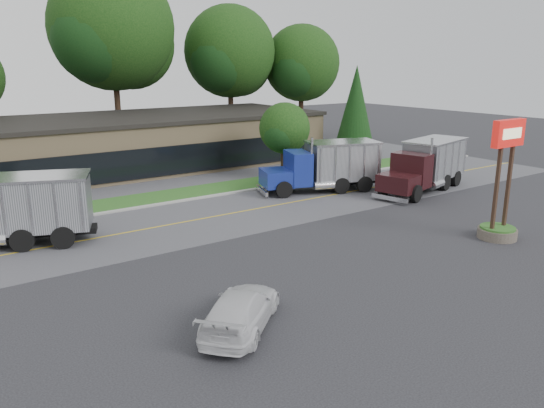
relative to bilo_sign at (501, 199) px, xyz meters
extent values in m
plane|color=#38383E|center=(-10.50, 2.50, -2.02)|extent=(140.00, 140.00, 0.00)
cube|color=slate|center=(-10.50, 11.50, -2.02)|extent=(60.00, 8.00, 0.02)
cube|color=gold|center=(-10.50, 11.50, -2.02)|extent=(60.00, 0.12, 0.01)
cube|color=#9E9E99|center=(-10.50, 15.70, -2.02)|extent=(60.00, 0.30, 0.12)
cube|color=#23551D|center=(-10.50, 17.50, -2.02)|extent=(60.00, 3.40, 0.03)
cube|color=slate|center=(-10.50, 22.50, -2.02)|extent=(60.00, 7.00, 0.02)
cube|color=tan|center=(-8.50, 28.50, -0.02)|extent=(32.00, 12.00, 4.00)
cylinder|color=#6B6054|center=(0.00, 0.00, -1.77)|extent=(1.90, 1.90, 0.50)
cylinder|color=#23551D|center=(0.00, 0.00, -1.47)|extent=(1.70, 1.70, 0.10)
cube|color=#332116|center=(-0.50, 0.00, 0.58)|extent=(0.16, 0.16, 5.00)
cube|color=#332116|center=(0.50, 0.00, 0.58)|extent=(0.16, 0.16, 5.00)
cube|color=red|center=(0.00, 0.00, 3.28)|extent=(2.20, 0.35, 1.30)
cube|color=beige|center=(0.00, -0.19, 3.28)|extent=(1.50, 0.04, 0.50)
cube|color=beige|center=(0.00, 0.19, 3.28)|extent=(1.50, 0.04, 0.50)
cylinder|color=#382619|center=(-6.50, 36.50, 1.12)|extent=(0.56, 0.56, 6.29)
sphere|color=black|center=(-6.50, 36.50, 9.65)|extent=(11.50, 11.50, 11.50)
sphere|color=black|center=(-4.34, 37.94, 8.22)|extent=(8.62, 8.62, 8.62)
sphere|color=black|center=(-8.30, 35.42, 8.58)|extent=(7.90, 7.90, 7.90)
cylinder|color=#382619|center=(5.50, 35.50, 0.58)|extent=(0.56, 0.56, 5.20)
sphere|color=black|center=(5.50, 35.50, 7.64)|extent=(9.52, 9.52, 9.52)
sphere|color=black|center=(7.28, 36.69, 6.45)|extent=(7.14, 7.14, 7.14)
sphere|color=black|center=(4.01, 34.61, 6.75)|extent=(6.54, 6.54, 6.54)
cylinder|color=#382619|center=(13.50, 33.50, 0.26)|extent=(0.56, 0.56, 4.57)
sphere|color=black|center=(13.50, 33.50, 6.47)|extent=(8.36, 8.36, 8.36)
sphere|color=black|center=(15.07, 34.54, 5.42)|extent=(6.27, 6.27, 6.27)
sphere|color=black|center=(12.19, 32.72, 5.68)|extent=(5.75, 5.75, 5.75)
cylinder|color=#382619|center=(9.50, 20.50, -1.52)|extent=(0.44, 0.44, 1.00)
cone|color=black|center=(9.50, 20.50, 2.58)|extent=(3.68, 3.68, 7.54)
cylinder|color=#382619|center=(-0.50, 17.50, -0.99)|extent=(0.56, 0.56, 2.07)
sphere|color=black|center=(-0.50, 17.50, 1.83)|extent=(3.79, 3.79, 3.79)
sphere|color=black|center=(0.21, 17.97, 1.35)|extent=(2.84, 2.84, 2.84)
sphere|color=black|center=(-1.09, 17.14, 1.47)|extent=(2.61, 2.61, 2.61)
cube|color=black|center=(-20.43, 12.89, -1.45)|extent=(8.06, 3.92, 0.28)
cube|color=silver|center=(-19.09, 12.37, 0.00)|extent=(5.51, 4.12, 2.50)
cube|color=silver|center=(-19.09, 12.37, 1.30)|extent=(5.70, 4.31, 0.12)
cylinder|color=black|center=(-18.33, 13.31, -1.45)|extent=(1.15, 0.72, 1.10)
cylinder|color=black|center=(-19.17, 11.17, -1.45)|extent=(1.15, 0.72, 1.10)
cube|color=black|center=(-0.62, 12.79, -1.45)|extent=(7.67, 3.42, 0.28)
cube|color=navy|center=(-3.81, 13.87, -0.90)|extent=(2.49, 2.77, 1.10)
cube|color=navy|center=(-2.38, 13.38, -0.30)|extent=(2.04, 2.70, 2.20)
cube|color=black|center=(-2.94, 13.57, 0.10)|extent=(0.73, 2.01, 0.90)
cube|color=silver|center=(0.66, 12.36, 0.00)|extent=(5.19, 3.85, 2.50)
cube|color=silver|center=(0.66, 12.36, 1.30)|extent=(5.38, 4.04, 0.12)
cylinder|color=black|center=(-3.29, 14.90, -1.45)|extent=(1.15, 0.68, 1.10)
cylinder|color=black|center=(-4.02, 12.72, -1.45)|extent=(1.15, 0.68, 1.10)
cylinder|color=black|center=(1.34, 13.35, -1.45)|extent=(1.15, 0.68, 1.10)
cylinder|color=black|center=(0.61, 11.17, -1.45)|extent=(1.15, 0.68, 1.10)
cube|color=black|center=(5.23, 9.00, -1.45)|extent=(8.25, 2.91, 0.28)
cube|color=black|center=(1.74, 8.16, -0.90)|extent=(2.46, 2.70, 1.10)
cube|color=black|center=(3.31, 8.54, -0.30)|extent=(1.96, 2.67, 2.20)
cube|color=black|center=(2.70, 8.39, 0.10)|extent=(0.55, 2.06, 0.90)
cube|color=silver|center=(6.62, 9.34, 0.00)|extent=(5.38, 3.59, 2.50)
cube|color=silver|center=(6.62, 9.34, 1.30)|extent=(5.56, 3.77, 0.12)
cylinder|color=black|center=(1.65, 9.32, -1.45)|extent=(1.15, 0.60, 1.10)
cylinder|color=black|center=(2.19, 7.08, -1.45)|extent=(1.15, 0.60, 1.10)
cylinder|color=black|center=(6.70, 10.54, -1.45)|extent=(1.15, 0.60, 1.10)
cylinder|color=black|center=(7.24, 8.30, -1.45)|extent=(1.15, 0.60, 1.10)
imported|color=silver|center=(-15.50, -0.59, -1.36)|extent=(4.63, 4.41, 1.32)
camera|label=1|loc=(-23.81, -14.33, 6.56)|focal=35.00mm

